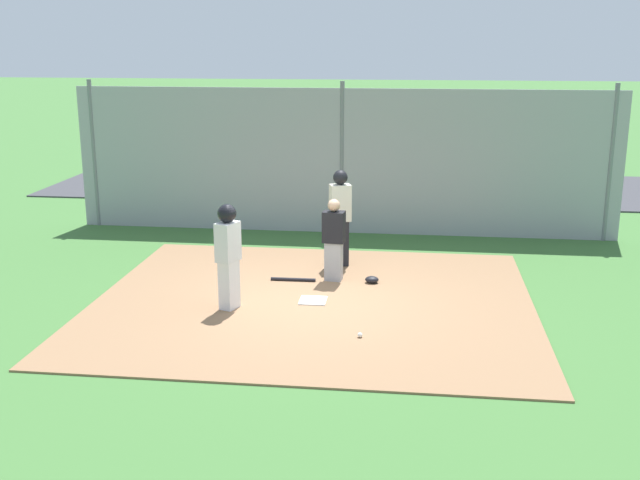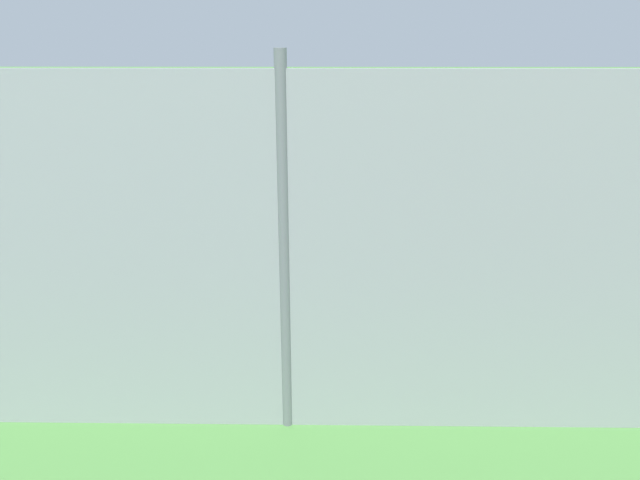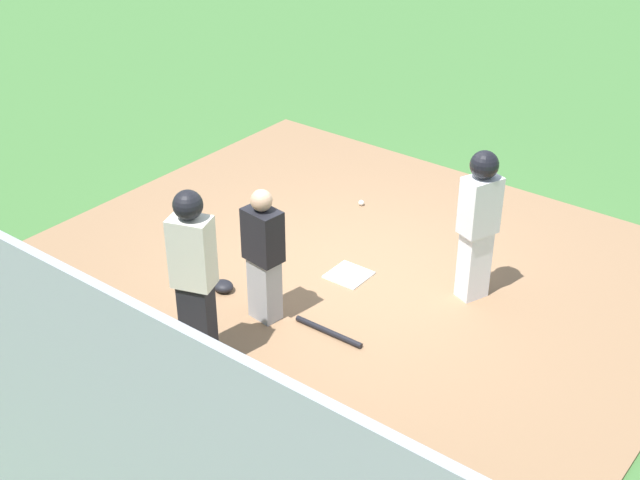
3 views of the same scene
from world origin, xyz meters
TOP-DOWN VIEW (x-y plane):
  - ground_plane at (0.00, 0.00)m, footprint 140.00×140.00m
  - dirt_infield at (0.00, 0.00)m, footprint 7.20×6.40m
  - home_plate at (0.00, 0.00)m, footprint 0.45×0.45m
  - catcher at (-0.21, -1.18)m, footprint 0.41×0.30m
  - umpire at (-0.23, -2.12)m, footprint 0.45×0.37m
  - runner at (1.29, 0.50)m, footprint 0.38×0.45m
  - baseball_bat at (0.50, -1.03)m, footprint 0.81×0.07m
  - catcher_mask at (-0.91, -1.10)m, footprint 0.24×0.20m
  - baseball at (-0.89, 1.49)m, footprint 0.07×0.07m
  - backstop_fence at (0.00, -4.81)m, footprint 12.00×0.10m

SIDE VIEW (x-z plane):
  - ground_plane at x=0.00m, z-range 0.00..0.00m
  - dirt_infield at x=0.00m, z-range 0.00..0.03m
  - home_plate at x=0.00m, z-range 0.03..0.05m
  - baseball_bat at x=0.50m, z-range 0.03..0.09m
  - baseball at x=-0.89m, z-range 0.03..0.10m
  - catcher_mask at x=-0.91m, z-range 0.03..0.15m
  - catcher at x=-0.21m, z-range 0.05..1.53m
  - umpire at x=-0.23m, z-range 0.09..1.93m
  - runner at x=1.29m, z-range 0.16..1.87m
  - backstop_fence at x=0.00m, z-range -0.07..3.28m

